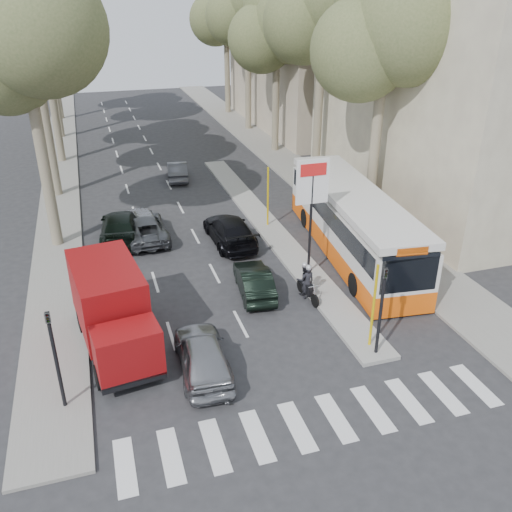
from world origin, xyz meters
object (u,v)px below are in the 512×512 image
(dark_hatchback, at_px, (254,281))
(city_bus, at_px, (352,221))
(motorcycle, at_px, (306,282))
(red_truck, at_px, (112,309))
(silver_hatchback, at_px, (203,355))

(dark_hatchback, bearing_deg, city_bus, -151.12)
(city_bus, xyz_separation_m, motorcycle, (-3.82, -3.40, -0.99))
(dark_hatchback, xyz_separation_m, red_truck, (-6.10, -2.22, 1.02))
(city_bus, bearing_deg, red_truck, -152.75)
(dark_hatchback, distance_m, red_truck, 6.57)
(red_truck, bearing_deg, motorcycle, 1.21)
(silver_hatchback, xyz_separation_m, dark_hatchback, (3.31, 4.69, -0.09))
(silver_hatchback, height_order, motorcycle, motorcycle)
(red_truck, height_order, city_bus, city_bus)
(red_truck, distance_m, city_bus, 12.84)
(silver_hatchback, bearing_deg, motorcycle, -142.35)
(city_bus, bearing_deg, dark_hatchback, -151.41)
(motorcycle, bearing_deg, red_truck, -175.79)
(silver_hatchback, relative_size, motorcycle, 2.15)
(red_truck, bearing_deg, silver_hatchback, -49.07)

